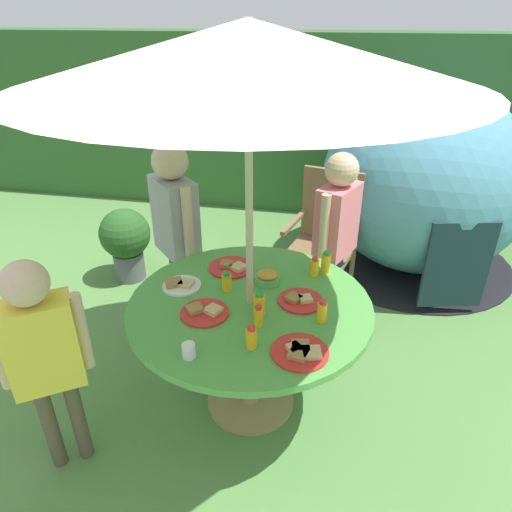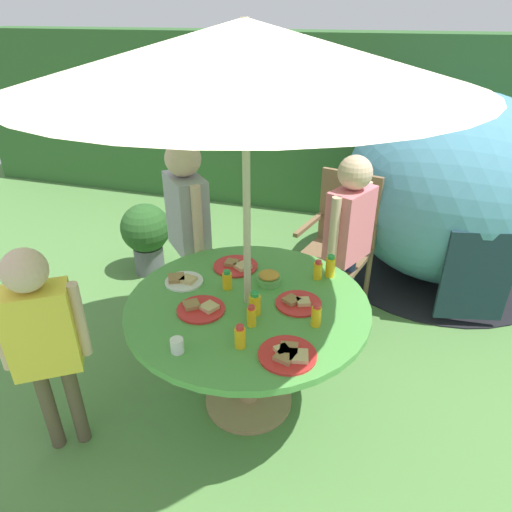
{
  "view_description": "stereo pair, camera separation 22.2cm",
  "coord_description": "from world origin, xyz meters",
  "px_view_note": "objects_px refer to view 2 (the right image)",
  "views": [
    {
      "loc": [
        0.4,
        -1.91,
        2.04
      ],
      "look_at": [
        0.01,
        0.12,
        0.92
      ],
      "focal_mm": 31.88,
      "sensor_mm": 36.0,
      "label": 1
    },
    {
      "loc": [
        0.62,
        -1.85,
        2.04
      ],
      "look_at": [
        0.01,
        0.12,
        0.92
      ],
      "focal_mm": 31.88,
      "sensor_mm": 36.0,
      "label": 2
    }
  ],
  "objects_px": {
    "juice_bottle_far_left": "(240,337)",
    "plate_near_right": "(236,266)",
    "plate_near_left": "(288,354)",
    "patio_umbrella": "(245,53)",
    "juice_bottle_spot_a": "(227,280)",
    "juice_bottle_far_right": "(251,316)",
    "dome_tent": "(450,189)",
    "cup_near": "(177,346)",
    "garden_table": "(248,322)",
    "potted_plant": "(146,234)",
    "child_in_pink_shirt": "(349,225)",
    "snack_bowl": "(269,278)",
    "juice_bottle_mid_left": "(330,267)",
    "child_in_yellow_shirt": "(41,330)",
    "juice_bottle_spot_b": "(318,270)",
    "plate_center_front": "(201,308)",
    "juice_bottle_front_edge": "(316,316)",
    "plate_mid_right": "(183,280)",
    "juice_bottle_center_back": "(255,304)",
    "plate_back_edge": "(298,303)",
    "wooden_chair": "(340,237)",
    "child_in_grey_shirt": "(187,214)"
  },
  "relations": [
    {
      "from": "juice_bottle_far_left",
      "to": "plate_near_right",
      "type": "bearing_deg",
      "value": 110.98
    },
    {
      "from": "plate_near_left",
      "to": "juice_bottle_far_left",
      "type": "distance_m",
      "value": 0.22
    },
    {
      "from": "patio_umbrella",
      "to": "juice_bottle_spot_a",
      "type": "bearing_deg",
      "value": 148.09
    },
    {
      "from": "plate_near_right",
      "to": "juice_bottle_far_right",
      "type": "relative_size",
      "value": 2.34
    },
    {
      "from": "dome_tent",
      "to": "cup_near",
      "type": "xyz_separation_m",
      "value": [
        -1.26,
        -2.43,
        -0.01
      ]
    },
    {
      "from": "garden_table",
      "to": "potted_plant",
      "type": "bearing_deg",
      "value": 137.55
    },
    {
      "from": "child_in_pink_shirt",
      "to": "garden_table",
      "type": "bearing_deg",
      "value": -0.0
    },
    {
      "from": "dome_tent",
      "to": "snack_bowl",
      "type": "xyz_separation_m",
      "value": [
        -1.03,
        -1.76,
        -0.01
      ]
    },
    {
      "from": "snack_bowl",
      "to": "juice_bottle_spot_a",
      "type": "bearing_deg",
      "value": -149.98
    },
    {
      "from": "child_in_pink_shirt",
      "to": "juice_bottle_mid_left",
      "type": "xyz_separation_m",
      "value": [
        -0.04,
        -0.51,
        -0.04
      ]
    },
    {
      "from": "dome_tent",
      "to": "juice_bottle_mid_left",
      "type": "bearing_deg",
      "value": -127.66
    },
    {
      "from": "child_in_yellow_shirt",
      "to": "cup_near",
      "type": "height_order",
      "value": "child_in_yellow_shirt"
    },
    {
      "from": "cup_near",
      "to": "dome_tent",
      "type": "bearing_deg",
      "value": 62.56
    },
    {
      "from": "juice_bottle_spot_b",
      "to": "cup_near",
      "type": "bearing_deg",
      "value": -120.79
    },
    {
      "from": "dome_tent",
      "to": "child_in_pink_shirt",
      "type": "height_order",
      "value": "dome_tent"
    },
    {
      "from": "potted_plant",
      "to": "juice_bottle_far_left",
      "type": "distance_m",
      "value": 2.1
    },
    {
      "from": "plate_near_right",
      "to": "plate_center_front",
      "type": "height_order",
      "value": "same"
    },
    {
      "from": "potted_plant",
      "to": "juice_bottle_spot_a",
      "type": "relative_size",
      "value": 5.75
    },
    {
      "from": "plate_near_left",
      "to": "cup_near",
      "type": "height_order",
      "value": "cup_near"
    },
    {
      "from": "garden_table",
      "to": "juice_bottle_front_edge",
      "type": "height_order",
      "value": "juice_bottle_front_edge"
    },
    {
      "from": "plate_mid_right",
      "to": "juice_bottle_center_back",
      "type": "relative_size",
      "value": 1.71
    },
    {
      "from": "child_in_pink_shirt",
      "to": "plate_center_front",
      "type": "relative_size",
      "value": 5.23
    },
    {
      "from": "potted_plant",
      "to": "juice_bottle_front_edge",
      "type": "relative_size",
      "value": 5.26
    },
    {
      "from": "dome_tent",
      "to": "potted_plant",
      "type": "distance_m",
      "value": 2.54
    },
    {
      "from": "plate_mid_right",
      "to": "plate_center_front",
      "type": "bearing_deg",
      "value": -47.43
    },
    {
      "from": "garden_table",
      "to": "juice_bottle_spot_a",
      "type": "distance_m",
      "value": 0.25
    },
    {
      "from": "dome_tent",
      "to": "plate_near_right",
      "type": "bearing_deg",
      "value": -140.58
    },
    {
      "from": "plate_near_right",
      "to": "plate_mid_right",
      "type": "xyz_separation_m",
      "value": [
        -0.22,
        -0.24,
        0.0
      ]
    },
    {
      "from": "child_in_pink_shirt",
      "to": "plate_mid_right",
      "type": "relative_size",
      "value": 6.02
    },
    {
      "from": "potted_plant",
      "to": "cup_near",
      "type": "height_order",
      "value": "cup_near"
    },
    {
      "from": "plate_back_edge",
      "to": "juice_bottle_far_left",
      "type": "xyz_separation_m",
      "value": [
        -0.18,
        -0.4,
        0.04
      ]
    },
    {
      "from": "child_in_pink_shirt",
      "to": "juice_bottle_far_right",
      "type": "xyz_separation_m",
      "value": [
        -0.33,
        -1.07,
        -0.05
      ]
    },
    {
      "from": "child_in_yellow_shirt",
      "to": "patio_umbrella",
      "type": "bearing_deg",
      "value": 0.0
    },
    {
      "from": "plate_near_right",
      "to": "plate_back_edge",
      "type": "height_order",
      "value": "same"
    },
    {
      "from": "juice_bottle_spot_a",
      "to": "juice_bottle_far_right",
      "type": "bearing_deg",
      "value": -50.63
    },
    {
      "from": "plate_center_front",
      "to": "garden_table",
      "type": "bearing_deg",
      "value": 35.16
    },
    {
      "from": "plate_back_edge",
      "to": "plate_mid_right",
      "type": "distance_m",
      "value": 0.66
    },
    {
      "from": "wooden_chair",
      "to": "child_in_grey_shirt",
      "type": "relative_size",
      "value": 0.75
    },
    {
      "from": "plate_back_edge",
      "to": "juice_bottle_mid_left",
      "type": "distance_m",
      "value": 0.35
    },
    {
      "from": "wooden_chair",
      "to": "plate_mid_right",
      "type": "bearing_deg",
      "value": -107.13
    },
    {
      "from": "dome_tent",
      "to": "child_in_pink_shirt",
      "type": "xyz_separation_m",
      "value": [
        -0.68,
        -1.08,
        0.06
      ]
    },
    {
      "from": "dome_tent",
      "to": "juice_bottle_front_edge",
      "type": "height_order",
      "value": "dome_tent"
    },
    {
      "from": "plate_center_front",
      "to": "juice_bottle_far_right",
      "type": "relative_size",
      "value": 2.19
    },
    {
      "from": "dome_tent",
      "to": "plate_mid_right",
      "type": "xyz_separation_m",
      "value": [
        -1.49,
        -1.9,
        -0.03
      ]
    },
    {
      "from": "cup_near",
      "to": "plate_mid_right",
      "type": "bearing_deg",
      "value": 112.78
    },
    {
      "from": "juice_bottle_far_right",
      "to": "juice_bottle_mid_left",
      "type": "distance_m",
      "value": 0.63
    },
    {
      "from": "plate_mid_right",
      "to": "potted_plant",
      "type": "bearing_deg",
      "value": 128.92
    },
    {
      "from": "dome_tent",
      "to": "plate_back_edge",
      "type": "xyz_separation_m",
      "value": [
        -0.83,
        -1.92,
        -0.04
      ]
    },
    {
      "from": "potted_plant",
      "to": "child_in_grey_shirt",
      "type": "xyz_separation_m",
      "value": [
        0.67,
        -0.55,
        0.49
      ]
    },
    {
      "from": "potted_plant",
      "to": "child_in_pink_shirt",
      "type": "relative_size",
      "value": 0.49
    }
  ]
}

